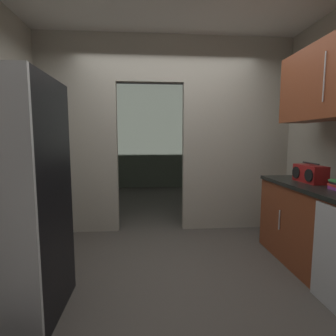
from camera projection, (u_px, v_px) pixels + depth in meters
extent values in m
plane|color=#47423D|center=(178.00, 276.00, 2.56)|extent=(20.00, 20.00, 0.00)
cube|color=#ADA899|center=(78.00, 136.00, 3.65)|extent=(1.08, 0.12, 2.78)
cube|color=#ADA899|center=(235.00, 136.00, 3.83)|extent=(1.57, 0.12, 2.78)
cube|color=#ADA899|center=(150.00, 59.00, 3.61)|extent=(0.95, 0.12, 0.64)
cube|color=gray|center=(158.00, 137.00, 7.08)|extent=(3.60, 0.10, 2.78)
cube|color=gray|center=(75.00, 137.00, 5.28)|extent=(0.10, 3.36, 2.78)
cube|color=gray|center=(242.00, 137.00, 5.56)|extent=(0.10, 3.36, 2.78)
cube|color=black|center=(0.00, 201.00, 1.90)|extent=(0.83, 0.71, 1.79)
cube|color=brown|center=(332.00, 236.00, 2.49)|extent=(0.62, 1.76, 0.85)
cube|color=black|center=(335.00, 190.00, 2.44)|extent=(0.66, 1.76, 0.04)
cylinder|color=#B7BABC|center=(328.00, 250.00, 2.07)|extent=(0.01, 0.01, 0.22)
cylinder|color=#B7BABC|center=(279.00, 220.00, 2.84)|extent=(0.01, 0.01, 0.22)
cylinder|color=#B7BABC|center=(324.00, 77.00, 2.30)|extent=(0.01, 0.01, 0.44)
cube|color=maroon|center=(310.00, 174.00, 2.76)|extent=(0.17, 0.38, 0.18)
cylinder|color=#262626|center=(311.00, 163.00, 2.75)|extent=(0.02, 0.27, 0.02)
cylinder|color=black|center=(309.00, 175.00, 2.64)|extent=(0.01, 0.13, 0.13)
cylinder|color=black|center=(296.00, 172.00, 2.86)|extent=(0.01, 0.13, 0.13)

